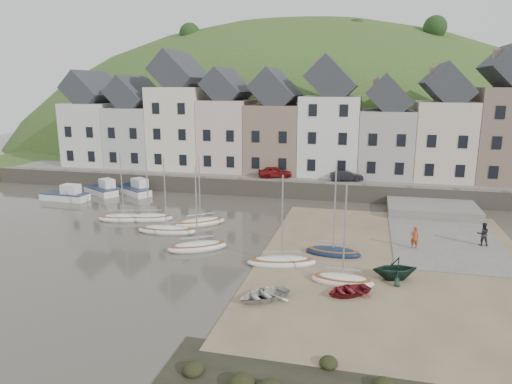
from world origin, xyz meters
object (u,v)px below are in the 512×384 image
(sailboat_0, at_px, (124,218))
(person_dark, at_px, (483,234))
(rowboat_white, at_px, (263,295))
(rowboat_green, at_px, (395,268))
(car_right, at_px, (347,176))
(person_red, at_px, (415,237))
(rowboat_red, at_px, (348,290))
(car_left, at_px, (275,172))

(sailboat_0, relative_size, person_dark, 3.65)
(rowboat_white, distance_m, rowboat_green, 8.55)
(rowboat_white, height_order, rowboat_green, rowboat_green)
(person_dark, distance_m, car_right, 18.01)
(sailboat_0, distance_m, person_red, 24.34)
(car_right, bearing_deg, rowboat_red, 168.86)
(rowboat_red, bearing_deg, sailboat_0, -152.89)
(person_red, xyz_separation_m, person_dark, (4.96, 1.85, 0.05))
(rowboat_green, distance_m, person_dark, 10.26)
(person_red, height_order, car_right, car_right)
(rowboat_red, bearing_deg, person_red, 119.17)
(person_dark, relative_size, car_right, 0.50)
(person_dark, height_order, car_right, car_right)
(rowboat_green, height_order, person_red, person_red)
(rowboat_red, height_order, person_dark, person_dark)
(sailboat_0, bearing_deg, car_right, 38.16)
(car_left, bearing_deg, person_red, -158.86)
(person_red, relative_size, car_right, 0.47)
(rowboat_red, height_order, car_right, car_right)
(rowboat_white, xyz_separation_m, rowboat_green, (7.19, 4.61, 0.42))
(car_left, bearing_deg, rowboat_white, 171.36)
(rowboat_green, distance_m, rowboat_red, 3.93)
(sailboat_0, height_order, rowboat_green, sailboat_0)
(rowboat_red, bearing_deg, rowboat_white, -103.85)
(rowboat_white, height_order, rowboat_red, rowboat_white)
(person_dark, bearing_deg, car_right, -56.14)
(person_red, height_order, car_left, car_left)
(car_left, xyz_separation_m, car_right, (7.90, 0.00, -0.07))
(car_right, bearing_deg, rowboat_white, 159.05)
(sailboat_0, distance_m, person_dark, 29.24)
(car_left, bearing_deg, sailboat_0, 125.12)
(car_left, height_order, car_right, car_left)
(rowboat_green, relative_size, person_red, 1.69)
(sailboat_0, height_order, car_right, sailboat_0)
(person_dark, bearing_deg, rowboat_white, 39.56)
(person_dark, height_order, car_left, car_left)
(car_left, relative_size, car_right, 1.08)
(rowboat_white, bearing_deg, rowboat_red, 67.87)
(rowboat_white, bearing_deg, person_red, 97.01)
(rowboat_green, bearing_deg, sailboat_0, -127.54)
(rowboat_green, bearing_deg, rowboat_red, -61.62)
(car_right, bearing_deg, car_left, 75.67)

